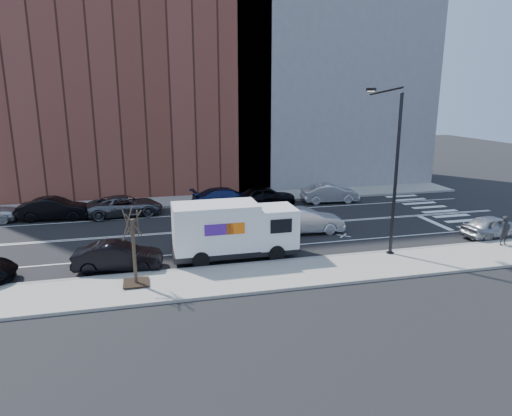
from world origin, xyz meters
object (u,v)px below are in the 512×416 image
fedex_van (234,229)px  far_parked_b (55,209)px  pedestrian (505,231)px  near_parked_front (493,226)px  driving_sedan (306,221)px

fedex_van → far_parked_b: fedex_van is taller
far_parked_b → pedestrian: bearing=-109.9°
pedestrian → near_parked_front: bearing=54.2°
far_parked_b → pedestrian: (27.14, -13.17, 0.23)m
fedex_van → driving_sedan: fedex_van is taller
fedex_van → driving_sedan: size_ratio=1.40×
far_parked_b → fedex_van: bearing=-128.8°
near_parked_front → far_parked_b: bearing=60.9°
near_parked_front → pedestrian: (-0.79, -1.83, 0.32)m
near_parked_front → fedex_van: bearing=82.0°
fedex_van → near_parked_front: size_ratio=1.64×
driving_sedan → near_parked_front: (11.30, -3.81, -0.10)m
near_parked_front → pedestrian: pedestrian is taller
far_parked_b → driving_sedan: size_ratio=0.99×
fedex_van → pedestrian: fedex_van is taller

